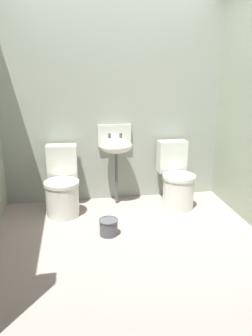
{
  "coord_description": "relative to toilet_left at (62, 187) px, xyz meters",
  "views": [
    {
      "loc": [
        -0.5,
        -2.77,
        1.67
      ],
      "look_at": [
        0.0,
        0.31,
        0.7
      ],
      "focal_mm": 34.71,
      "sensor_mm": 36.0,
      "label": 1
    }
  ],
  "objects": [
    {
      "name": "sink",
      "position": [
        0.66,
        0.19,
        0.43
      ],
      "size": [
        0.42,
        0.35,
        0.99
      ],
      "color": "#4D5155",
      "rests_on": "ground"
    },
    {
      "name": "toilet_right",
      "position": [
        1.4,
        -0.0,
        0.0
      ],
      "size": [
        0.41,
        0.6,
        0.78
      ],
      "rotation": [
        0.0,
        0.0,
        3.16
      ],
      "color": "silver",
      "rests_on": "ground"
    },
    {
      "name": "wall_back",
      "position": [
        0.67,
        0.4,
        0.91
      ],
      "size": [
        3.15,
        0.1,
        2.47
      ],
      "primitive_type": "cube",
      "color": "#97A090",
      "rests_on": "ground"
    },
    {
      "name": "ground_plane",
      "position": [
        0.67,
        -0.89,
        -0.36
      ],
      "size": [
        3.15,
        2.88,
        0.08
      ],
      "primitive_type": "cube",
      "color": "gray"
    },
    {
      "name": "bucket",
      "position": [
        0.47,
        -0.64,
        -0.23
      ],
      "size": [
        0.2,
        0.2,
        0.17
      ],
      "color": "#4D5155",
      "rests_on": "ground"
    },
    {
      "name": "toilet_left",
      "position": [
        0.0,
        0.0,
        0.0
      ],
      "size": [
        0.41,
        0.6,
        0.78
      ],
      "rotation": [
        0.0,
        0.0,
        3.11
      ],
      "color": "silver",
      "rests_on": "ground"
    }
  ]
}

